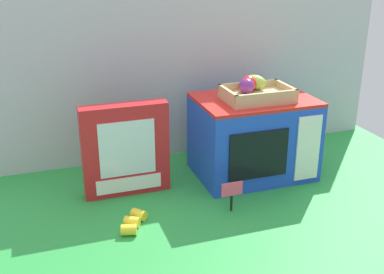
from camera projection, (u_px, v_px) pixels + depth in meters
The scene contains 7 objects.
ground_plane at pixel (216, 183), 1.70m from camera, with size 1.70×1.70×0.00m, color green.
display_back_panel at pixel (188, 76), 1.86m from camera, with size 1.61×0.03×0.63m, color #B7BABF.
toy_microwave at pixel (253, 137), 1.72m from camera, with size 0.41×0.29×0.29m.
food_groups_crate at pixel (255, 91), 1.65m from camera, with size 0.23×0.18×0.08m.
cookie_set_box at pixel (126, 150), 1.58m from camera, with size 0.29×0.06×0.31m.
price_sign at pixel (232, 192), 1.49m from camera, with size 0.07×0.01×0.10m.
loose_toy_banana at pixel (133, 222), 1.42m from camera, with size 0.10×0.12×0.03m.
Camera 1 is at (-0.57, -1.41, 0.77)m, focal length 44.78 mm.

